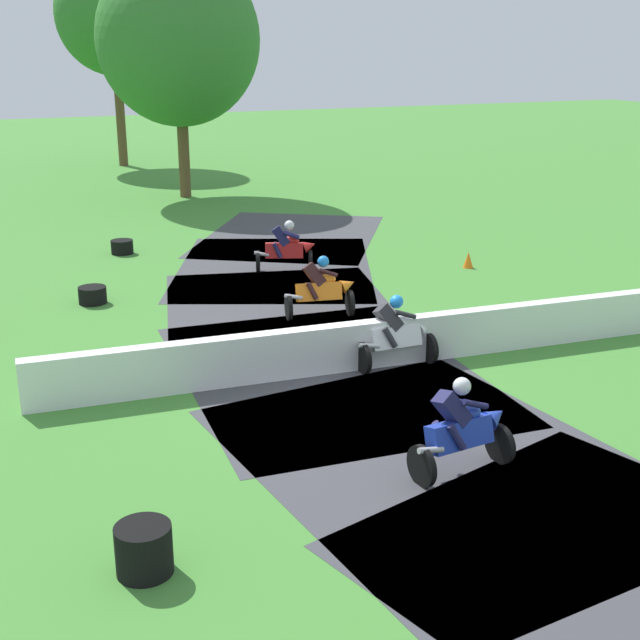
% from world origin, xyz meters
% --- Properties ---
extents(ground_plane, '(120.00, 120.00, 0.00)m').
position_xyz_m(ground_plane, '(0.00, 0.00, 0.00)').
color(ground_plane, '#428433').
extents(track_asphalt, '(10.74, 31.59, 0.01)m').
position_xyz_m(track_asphalt, '(1.39, -0.10, 0.00)').
color(track_asphalt, '#3D3D42').
rests_on(track_asphalt, ground).
extents(safety_barrier, '(20.29, 1.73, 0.90)m').
position_xyz_m(safety_barrier, '(4.77, -0.34, 0.45)').
color(safety_barrier, white).
rests_on(safety_barrier, ground).
extents(motorcycle_lead_red, '(1.70, 1.17, 1.42)m').
position_xyz_m(motorcycle_lead_red, '(2.07, 7.10, 0.66)').
color(motorcycle_lead_red, black).
rests_on(motorcycle_lead_red, ground).
extents(motorcycle_chase_orange, '(1.72, 1.02, 1.43)m').
position_xyz_m(motorcycle_chase_orange, '(1.36, 3.18, 0.64)').
color(motorcycle_chase_orange, black).
rests_on(motorcycle_chase_orange, ground).
extents(motorcycle_trailing_white, '(1.68, 0.87, 1.42)m').
position_xyz_m(motorcycle_trailing_white, '(1.43, -0.20, 0.63)').
color(motorcycle_trailing_white, black).
rests_on(motorcycle_trailing_white, ground).
extents(motorcycle_fourth_blue, '(1.68, 0.88, 1.43)m').
position_xyz_m(motorcycle_fourth_blue, '(0.27, -4.28, 0.64)').
color(motorcycle_fourth_blue, black).
rests_on(motorcycle_fourth_blue, ground).
extents(tire_stack_near, '(0.64, 0.64, 0.40)m').
position_xyz_m(tire_stack_near, '(-1.56, 10.97, 0.20)').
color(tire_stack_near, black).
rests_on(tire_stack_near, ground).
extents(tire_stack_mid_a, '(0.65, 0.65, 0.40)m').
position_xyz_m(tire_stack_mid_a, '(-3.19, 6.25, 0.20)').
color(tire_stack_mid_a, black).
rests_on(tire_stack_mid_a, ground).
extents(tire_stack_mid_b, '(0.60, 0.60, 0.60)m').
position_xyz_m(tire_stack_mid_b, '(-4.15, 0.54, 0.30)').
color(tire_stack_mid_b, black).
rests_on(tire_stack_mid_b, ground).
extents(tire_stack_far, '(0.67, 0.67, 0.60)m').
position_xyz_m(tire_stack_far, '(-4.47, -4.97, 0.30)').
color(tire_stack_far, black).
rests_on(tire_stack_far, ground).
extents(traffic_cone, '(0.28, 0.28, 0.44)m').
position_xyz_m(traffic_cone, '(6.76, 5.55, 0.22)').
color(traffic_cone, orange).
rests_on(traffic_cone, ground).
extents(tree_far_left, '(5.45, 5.45, 10.00)m').
position_xyz_m(tree_far_left, '(2.23, 29.67, 7.11)').
color(tree_far_left, brown).
rests_on(tree_far_left, ground).
extents(tree_far_right, '(6.16, 6.16, 9.20)m').
position_xyz_m(tree_far_right, '(2.67, 19.62, 5.95)').
color(tree_far_right, brown).
rests_on(tree_far_right, ground).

